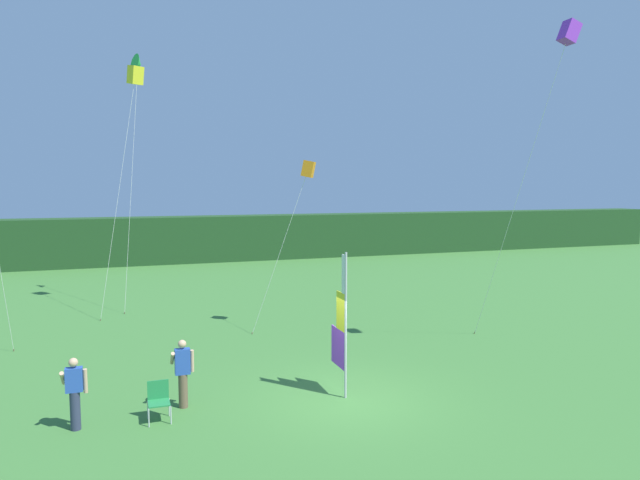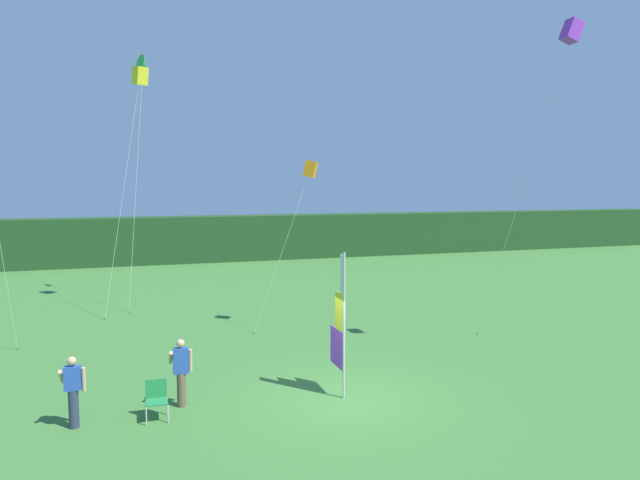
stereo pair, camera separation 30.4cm
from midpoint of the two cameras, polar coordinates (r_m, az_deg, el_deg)
ground_plane at (r=14.95m, az=2.79°, el=-15.64°), size 120.00×120.00×0.00m
distant_treeline at (r=41.36m, az=-11.15°, el=0.13°), size 80.00×2.40×3.22m
banner_flag at (r=14.76m, az=2.60°, el=-8.63°), size 0.06×1.03×3.73m
person_near_banner at (r=14.56m, az=-13.15°, el=-12.62°), size 0.55×0.48×1.68m
person_mid_field at (r=14.10m, az=-22.92°, el=-13.66°), size 0.55×0.48×1.62m
folding_chair at (r=14.11m, az=-15.44°, el=-14.92°), size 0.51×0.51×0.89m
kite_yellow_box_1 at (r=26.25m, az=-17.26°, el=15.34°), size 2.05×2.25×10.45m
kite_orange_box_2 at (r=20.77m, az=-0.56°, el=7.03°), size 2.42×0.58×6.31m
kite_green_delta_3 at (r=28.19m, az=-17.01°, el=16.36°), size 1.32×3.17×11.32m
kite_purple_box_4 at (r=19.22m, az=24.26°, el=18.30°), size 0.92×3.70×10.24m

